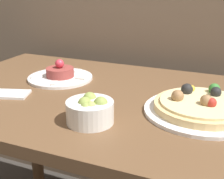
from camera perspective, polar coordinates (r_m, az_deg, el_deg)
The scene contains 5 objects.
dining_table at distance 1.01m, azimuth 3.94°, elevation -7.02°, with size 1.41×0.74×0.75m.
pizza_plate at distance 0.91m, azimuth 16.01°, elevation -3.02°, with size 0.32×0.32×0.06m.
tartare_plate at distance 1.18m, azimuth -9.44°, elevation 2.59°, with size 0.24×0.24×0.08m.
small_bowl at distance 0.81m, azimuth -4.01°, elevation -3.86°, with size 0.12×0.12×0.07m.
napkin at distance 1.06m, azimuth -18.31°, elevation -0.80°, with size 0.14×0.11×0.01m.
Camera 1 is at (0.29, -0.49, 1.11)m, focal length 50.00 mm.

